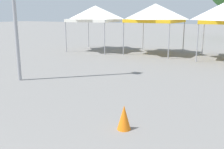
% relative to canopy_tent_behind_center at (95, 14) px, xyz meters
% --- Properties ---
extents(canopy_tent_behind_center, '(3.30, 3.30, 3.18)m').
position_rel_canopy_tent_behind_center_xyz_m(canopy_tent_behind_center, '(0.00, 0.00, 0.00)').
color(canopy_tent_behind_center, '#9E9EA3').
rests_on(canopy_tent_behind_center, ground).
extents(canopy_tent_right_of_center, '(3.36, 3.36, 3.27)m').
position_rel_canopy_tent_behind_center_xyz_m(canopy_tent_right_of_center, '(4.29, 0.46, 0.05)').
color(canopy_tent_right_of_center, '#9E9EA3').
rests_on(canopy_tent_right_of_center, ground).
extents(traffic_cone_lot_center, '(0.32, 0.32, 0.59)m').
position_rel_canopy_tent_behind_center_xyz_m(traffic_cone_lot_center, '(7.57, -11.21, -2.33)').
color(traffic_cone_lot_center, orange).
rests_on(traffic_cone_lot_center, ground).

